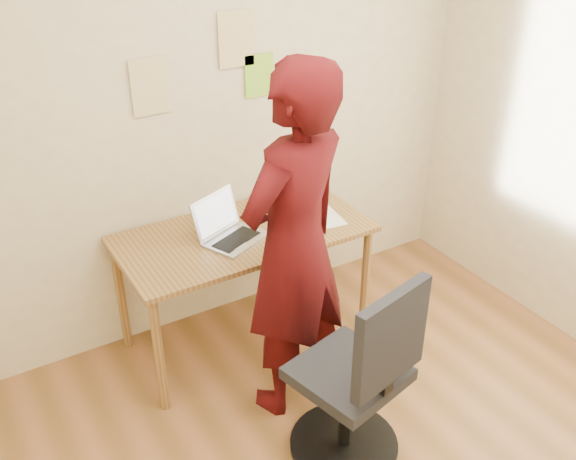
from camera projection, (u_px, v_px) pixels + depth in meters
room at (410, 251)px, 2.22m from camera, size 3.58×3.58×2.78m
desk at (244, 245)px, 3.61m from camera, size 1.40×0.70×0.74m
laptop at (228, 230)px, 3.49m from camera, size 0.41×0.40×0.24m
paper_sheet at (323, 217)px, 3.72m from camera, size 0.23×0.29×0.00m
phone at (300, 236)px, 3.52m from camera, size 0.13×0.14×0.01m
wall_note_left at (151, 87)px, 3.31m from camera, size 0.21×0.00×0.30m
wall_note_mid at (236, 39)px, 3.44m from camera, size 0.21×0.00×0.30m
wall_note_right at (259, 75)px, 3.61m from camera, size 0.18×0.00×0.24m
office_chair at (359, 386)px, 2.93m from camera, size 0.55×0.56×1.03m
person at (294, 247)px, 3.07m from camera, size 0.78×0.63×1.85m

